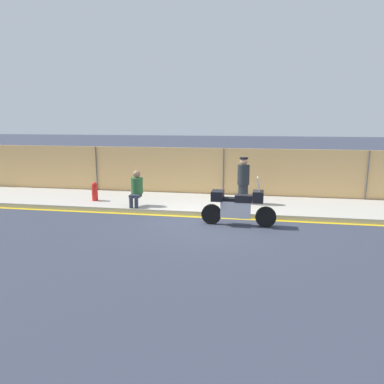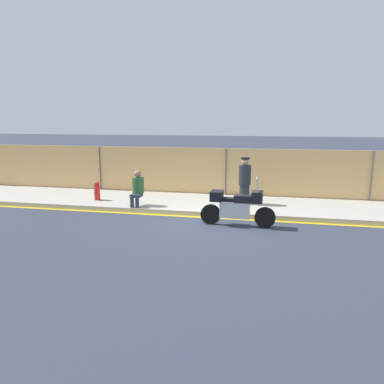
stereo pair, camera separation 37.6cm
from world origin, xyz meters
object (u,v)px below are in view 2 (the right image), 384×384
(officer_standing, at_px, (245,181))
(fire_hydrant, at_px, (97,191))
(motorcycle, at_px, (237,206))
(person_seated_on_curb, at_px, (138,186))

(officer_standing, bearing_deg, fire_hydrant, -174.55)
(motorcycle, xyz_separation_m, officer_standing, (0.06, 2.40, 0.41))
(person_seated_on_curb, height_order, fire_hydrant, person_seated_on_curb)
(officer_standing, distance_m, person_seated_on_curb, 3.88)
(person_seated_on_curb, xyz_separation_m, fire_hydrant, (-1.86, 0.57, -0.35))
(motorcycle, bearing_deg, person_seated_on_curb, 161.79)
(motorcycle, distance_m, fire_hydrant, 5.83)
(motorcycle, xyz_separation_m, person_seated_on_curb, (-3.67, 1.30, 0.24))
(motorcycle, height_order, person_seated_on_curb, motorcycle)
(motorcycle, xyz_separation_m, fire_hydrant, (-5.53, 1.87, -0.10))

